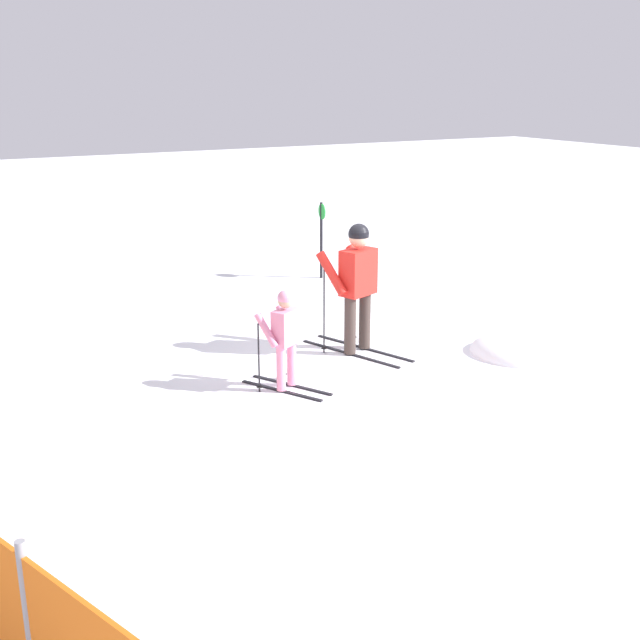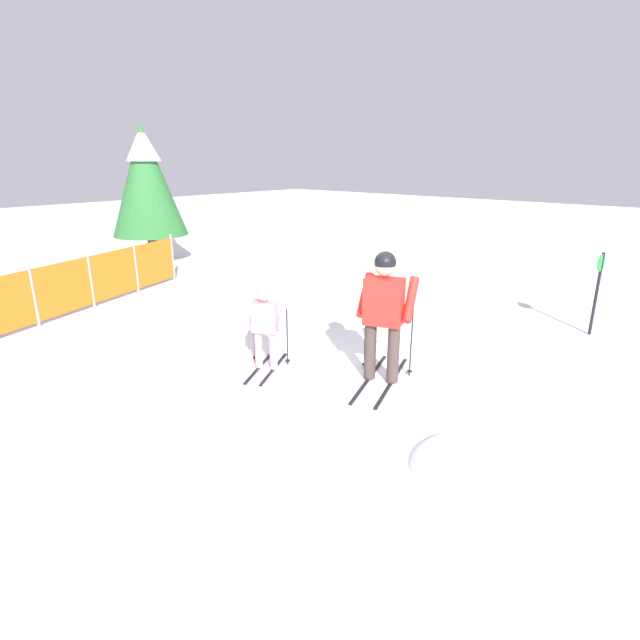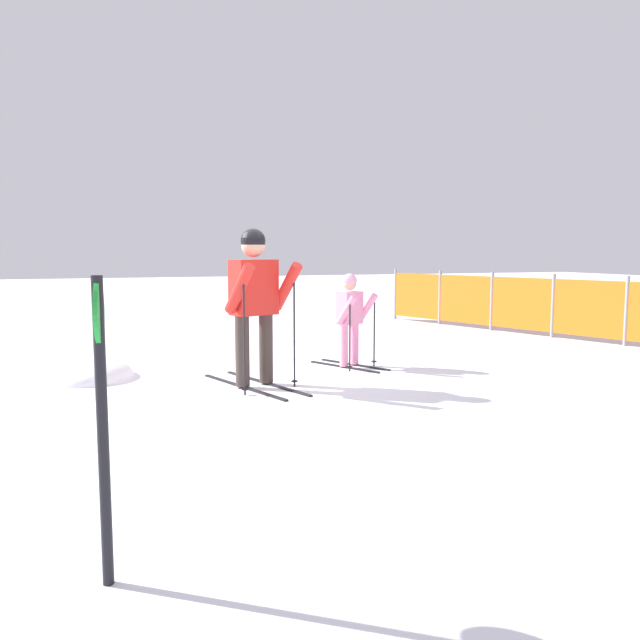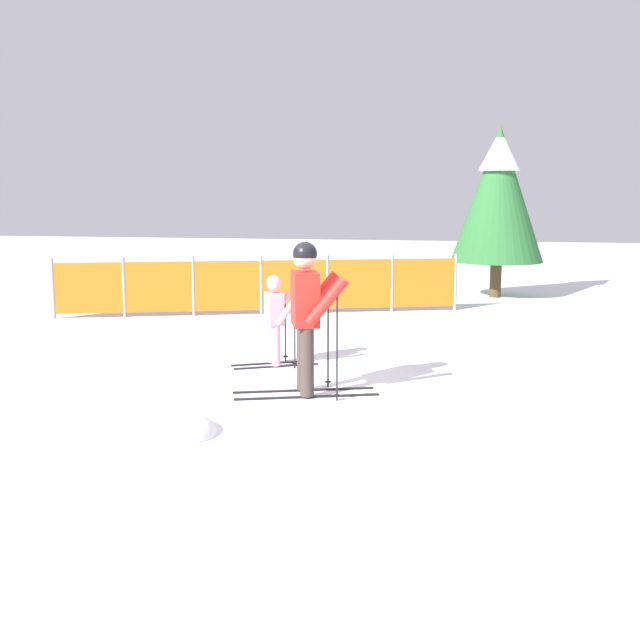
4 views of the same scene
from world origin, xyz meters
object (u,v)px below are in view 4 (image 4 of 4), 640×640
(skier_child, at_px, (275,313))
(skier_adult, at_px, (307,305))
(conifer_far, at_px, (499,192))
(safety_fence, at_px, (261,285))

(skier_child, bearing_deg, skier_adult, -90.56)
(skier_adult, relative_size, conifer_far, 0.47)
(skier_child, relative_size, safety_fence, 0.17)
(skier_child, distance_m, safety_fence, 4.57)
(safety_fence, relative_size, conifer_far, 1.94)
(skier_adult, xyz_separation_m, skier_child, (-0.74, 1.43, -0.33))
(conifer_far, bearing_deg, safety_fence, -141.38)
(safety_fence, bearing_deg, conifer_far, 38.62)
(skier_adult, xyz_separation_m, safety_fence, (-2.14, 5.78, -0.48))
(skier_adult, distance_m, safety_fence, 6.18)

